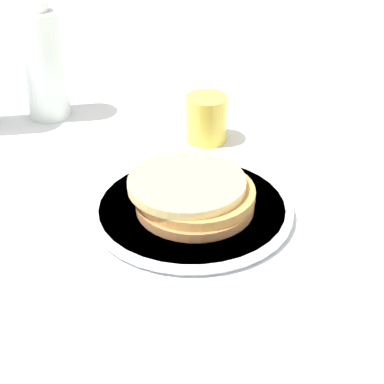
% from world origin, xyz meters
% --- Properties ---
extents(ground_plane, '(4.00, 4.00, 0.00)m').
position_xyz_m(ground_plane, '(0.00, 0.00, 0.00)').
color(ground_plane, white).
extents(plate, '(0.26, 0.26, 0.01)m').
position_xyz_m(plate, '(0.01, 0.01, 0.01)').
color(plate, silver).
rests_on(plate, ground_plane).
extents(pancake_stack, '(0.16, 0.17, 0.04)m').
position_xyz_m(pancake_stack, '(0.01, 0.00, 0.03)').
color(pancake_stack, '#B57746').
rests_on(pancake_stack, plate).
extents(juice_glass, '(0.06, 0.06, 0.07)m').
position_xyz_m(juice_glass, '(0.21, 0.04, 0.04)').
color(juice_glass, yellow).
rests_on(juice_glass, ground_plane).
extents(water_bottle_mid, '(0.07, 0.07, 0.19)m').
position_xyz_m(water_bottle_mid, '(0.22, 0.32, 0.09)').
color(water_bottle_mid, silver).
rests_on(water_bottle_mid, ground_plane).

